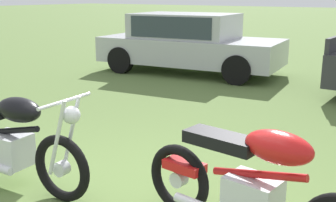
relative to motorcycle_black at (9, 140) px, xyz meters
The scene contains 3 objects.
motorcycle_black is the anchor object (origin of this frame).
motorcycle_red 2.45m from the motorcycle_black, 10.20° to the left, with size 2.03×0.64×1.02m.
car_silver 6.63m from the motorcycle_black, 106.61° to the left, with size 4.55×2.34×1.43m.
Camera 1 is at (2.31, -2.66, 1.89)m, focal length 44.57 mm.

